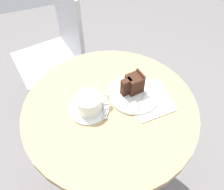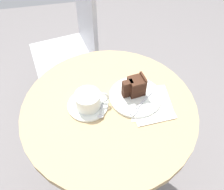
{
  "view_description": "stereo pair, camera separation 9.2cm",
  "coord_description": "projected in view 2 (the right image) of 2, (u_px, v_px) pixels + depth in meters",
  "views": [
    {
      "loc": [
        -0.19,
        -0.53,
        1.46
      ],
      "look_at": [
        0.02,
        0.02,
        0.76
      ],
      "focal_mm": 38.0,
      "sensor_mm": 36.0,
      "label": 1
    },
    {
      "loc": [
        -0.1,
        -0.56,
        1.46
      ],
      "look_at": [
        0.02,
        0.02,
        0.76
      ],
      "focal_mm": 38.0,
      "sensor_mm": 36.0,
      "label": 2
    }
  ],
  "objects": [
    {
      "name": "napkin",
      "position": [
        150.0,
        104.0,
        0.94
      ],
      "size": [
        0.18,
        0.19,
        0.0
      ],
      "rotation": [
        0.0,
        0.0,
        4.62
      ],
      "color": "silver",
      "rests_on": "cafe_table"
    },
    {
      "name": "fork",
      "position": [
        139.0,
        106.0,
        0.92
      ],
      "size": [
        0.12,
        0.11,
        0.0
      ],
      "rotation": [
        0.0,
        0.0,
        3.84
      ],
      "color": "#B7B7BC",
      "rests_on": "cake_plate"
    },
    {
      "name": "cake_plate",
      "position": [
        135.0,
        97.0,
        0.96
      ],
      "size": [
        0.21,
        0.21,
        0.01
      ],
      "color": "silver",
      "rests_on": "cafe_table"
    },
    {
      "name": "teaspoon",
      "position": [
        101.0,
        110.0,
        0.91
      ],
      "size": [
        0.04,
        0.11,
        0.0
      ],
      "rotation": [
        0.0,
        0.0,
        4.42
      ],
      "color": "#B7B7BC",
      "rests_on": "saucer"
    },
    {
      "name": "cake_slice",
      "position": [
        135.0,
        86.0,
        0.93
      ],
      "size": [
        0.09,
        0.06,
        0.08
      ],
      "rotation": [
        0.0,
        0.0,
        3.29
      ],
      "color": "#381E14",
      "rests_on": "cake_plate"
    },
    {
      "name": "ground_plane",
      "position": [
        110.0,
        177.0,
        1.48
      ],
      "size": [
        4.4,
        4.4,
        0.01
      ],
      "primitive_type": "cube",
      "color": "slate",
      "rests_on": "ground"
    },
    {
      "name": "coffee_cup",
      "position": [
        88.0,
        100.0,
        0.9
      ],
      "size": [
        0.13,
        0.1,
        0.07
      ],
      "color": "silver",
      "rests_on": "saucer"
    },
    {
      "name": "cafe_table",
      "position": [
        109.0,
        124.0,
        1.03
      ],
      "size": [
        0.69,
        0.69,
        0.72
      ],
      "color": "tan",
      "rests_on": "ground"
    },
    {
      "name": "cafe_chair",
      "position": [
        74.0,
        42.0,
        1.52
      ],
      "size": [
        0.44,
        0.44,
        0.88
      ],
      "rotation": [
        0.0,
        0.0,
        4.89
      ],
      "color": "#BCBCC1",
      "rests_on": "ground"
    },
    {
      "name": "saucer",
      "position": [
        88.0,
        105.0,
        0.93
      ],
      "size": [
        0.16,
        0.16,
        0.01
      ],
      "color": "silver",
      "rests_on": "cafe_table"
    }
  ]
}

